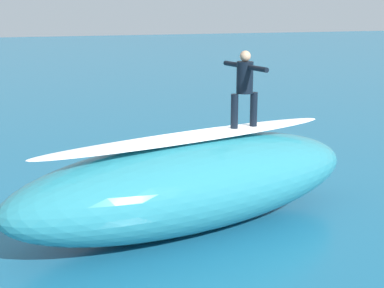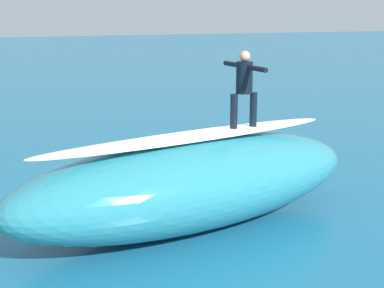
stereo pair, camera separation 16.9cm
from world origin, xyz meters
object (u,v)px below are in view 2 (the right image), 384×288
(surfboard_paddling, at_px, (148,191))
(surfer_paddling, at_px, (152,184))
(surfer_riding, at_px, (244,83))
(surfboard_riding, at_px, (243,129))

(surfboard_paddling, xyz_separation_m, surfer_paddling, (-0.11, -0.03, 0.15))
(surfer_paddling, bearing_deg, surfer_riding, 110.99)
(surfboard_riding, distance_m, surfer_riding, 0.92)
(surfboard_riding, xyz_separation_m, surfer_riding, (0.00, -0.00, 0.92))
(surfboard_riding, xyz_separation_m, surfboard_paddling, (1.59, -1.95, -1.78))
(surfboard_paddling, bearing_deg, surfer_paddling, 180.00)
(surfboard_riding, xyz_separation_m, surfer_paddling, (1.48, -1.98, -1.63))
(surfer_paddling, bearing_deg, surfboard_paddling, -0.00)
(surfboard_riding, bearing_deg, surfer_riding, -75.99)
(surfer_riding, distance_m, surfer_paddling, 3.56)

